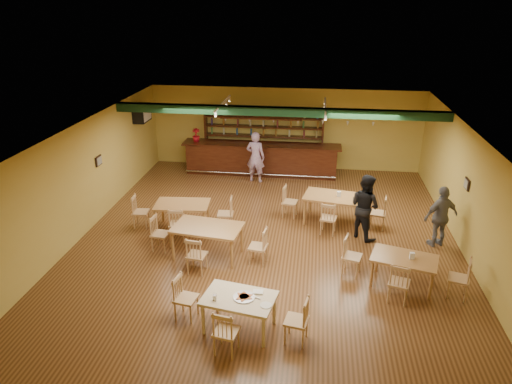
# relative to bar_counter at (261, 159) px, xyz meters

# --- Properties ---
(floor) EXTENTS (12.00, 12.00, 0.00)m
(floor) POSITION_rel_bar_counter_xyz_m (0.78, -5.15, -0.56)
(floor) COLOR #4F3016
(floor) RESTS_ON ground
(ceiling_beam) EXTENTS (10.00, 0.30, 0.25)m
(ceiling_beam) POSITION_rel_bar_counter_xyz_m (0.78, -2.35, 2.31)
(ceiling_beam) COLOR black
(ceiling_beam) RESTS_ON ceiling
(track_rail_left) EXTENTS (0.05, 2.50, 0.05)m
(track_rail_left) POSITION_rel_bar_counter_xyz_m (-1.02, -1.75, 2.38)
(track_rail_left) COLOR silver
(track_rail_left) RESTS_ON ceiling
(track_rail_right) EXTENTS (0.05, 2.50, 0.05)m
(track_rail_right) POSITION_rel_bar_counter_xyz_m (2.18, -1.75, 2.38)
(track_rail_right) COLOR silver
(track_rail_right) RESTS_ON ceiling
(ac_unit) EXTENTS (0.34, 0.70, 0.48)m
(ac_unit) POSITION_rel_bar_counter_xyz_m (-4.02, -0.95, 1.79)
(ac_unit) COLOR silver
(ac_unit) RESTS_ON wall_left
(picture_left) EXTENTS (0.04, 0.34, 0.28)m
(picture_left) POSITION_rel_bar_counter_xyz_m (-4.19, -4.15, 1.14)
(picture_left) COLOR black
(picture_left) RESTS_ON wall_left
(picture_right) EXTENTS (0.04, 0.34, 0.28)m
(picture_right) POSITION_rel_bar_counter_xyz_m (5.75, -4.65, 1.14)
(picture_right) COLOR black
(picture_right) RESTS_ON wall_right
(bar_counter) EXTENTS (5.72, 0.85, 1.13)m
(bar_counter) POSITION_rel_bar_counter_xyz_m (0.00, 0.00, 0.00)
(bar_counter) COLOR #33120A
(bar_counter) RESTS_ON ground
(back_bar_hutch) EXTENTS (4.42, 0.40, 2.28)m
(back_bar_hutch) POSITION_rel_bar_counter_xyz_m (-0.00, 0.63, 0.57)
(back_bar_hutch) COLOR #33120A
(back_bar_hutch) RESTS_ON ground
(poinsettia) EXTENTS (0.35, 0.35, 0.49)m
(poinsettia) POSITION_rel_bar_counter_xyz_m (-2.41, 0.00, 0.81)
(poinsettia) COLOR #B0101C
(poinsettia) RESTS_ON bar_counter
(dining_table_a) EXTENTS (1.55, 1.01, 0.74)m
(dining_table_a) POSITION_rel_bar_counter_xyz_m (-1.65, -4.67, -0.19)
(dining_table_a) COLOR #AD793D
(dining_table_a) RESTS_ON ground
(dining_table_b) EXTENTS (1.77, 1.25, 0.81)m
(dining_table_b) POSITION_rel_bar_counter_xyz_m (2.52, -3.75, -0.16)
(dining_table_b) COLOR #AD793D
(dining_table_b) RESTS_ON ground
(dining_table_c) EXTENTS (1.78, 1.20, 0.83)m
(dining_table_c) POSITION_rel_bar_counter_xyz_m (-0.59, -6.13, -0.15)
(dining_table_c) COLOR #AD793D
(dining_table_c) RESTS_ON ground
(dining_table_d) EXTENTS (1.58, 1.20, 0.70)m
(dining_table_d) POSITION_rel_bar_counter_xyz_m (4.02, -6.78, -0.21)
(dining_table_d) COLOR #AD793D
(dining_table_d) RESTS_ON ground
(near_table) EXTENTS (1.50, 1.11, 0.73)m
(near_table) POSITION_rel_bar_counter_xyz_m (0.63, -8.77, -0.20)
(near_table) COLOR #CFBE8B
(near_table) RESTS_ON ground
(pizza_tray) EXTENTS (0.44, 0.44, 0.01)m
(pizza_tray) POSITION_rel_bar_counter_xyz_m (0.73, -8.77, 0.17)
(pizza_tray) COLOR silver
(pizza_tray) RESTS_ON near_table
(parmesan_shaker) EXTENTS (0.09, 0.09, 0.11)m
(parmesan_shaker) POSITION_rel_bar_counter_xyz_m (0.19, -8.91, 0.22)
(parmesan_shaker) COLOR #EAE5C6
(parmesan_shaker) RESTS_ON near_table
(napkin_stack) EXTENTS (0.20, 0.16, 0.03)m
(napkin_stack) POSITION_rel_bar_counter_xyz_m (0.97, -8.57, 0.18)
(napkin_stack) COLOR white
(napkin_stack) RESTS_ON near_table
(pizza_server) EXTENTS (0.33, 0.21, 0.00)m
(pizza_server) POSITION_rel_bar_counter_xyz_m (0.87, -8.72, 0.18)
(pizza_server) COLOR silver
(pizza_server) RESTS_ON pizza_tray
(side_plate) EXTENTS (0.26, 0.26, 0.01)m
(side_plate) POSITION_rel_bar_counter_xyz_m (1.17, -8.96, 0.17)
(side_plate) COLOR white
(side_plate) RESTS_ON near_table
(patron_bar) EXTENTS (0.72, 0.54, 1.80)m
(patron_bar) POSITION_rel_bar_counter_xyz_m (-0.11, -0.83, 0.33)
(patron_bar) COLOR purple
(patron_bar) RESTS_ON ground
(patron_right_a) EXTENTS (1.09, 1.09, 1.79)m
(patron_right_a) POSITION_rel_bar_counter_xyz_m (3.32, -4.55, 0.33)
(patron_right_a) COLOR black
(patron_right_a) RESTS_ON ground
(patron_right_b) EXTENTS (1.05, 0.77, 1.65)m
(patron_right_b) POSITION_rel_bar_counter_xyz_m (5.22, -4.78, 0.26)
(patron_right_b) COLOR slate
(patron_right_b) RESTS_ON ground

